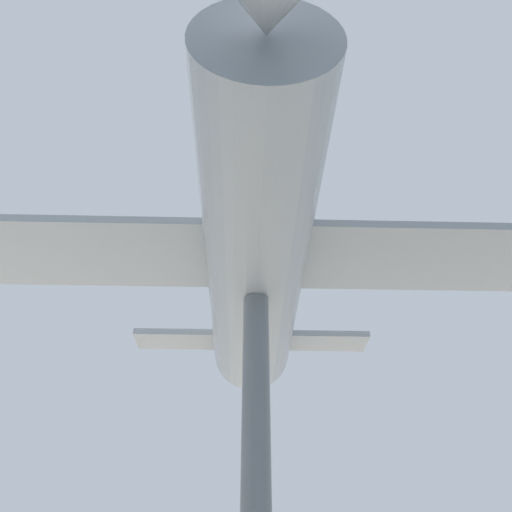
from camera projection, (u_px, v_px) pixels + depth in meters
name	position (u px, v px, depth m)	size (l,w,h in m)	color
support_pylon_central	(256.00, 489.00, 8.10)	(0.51, 0.51, 7.12)	slate
suspended_airplane	(256.00, 248.00, 10.58)	(21.13, 12.03, 3.11)	#93999E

